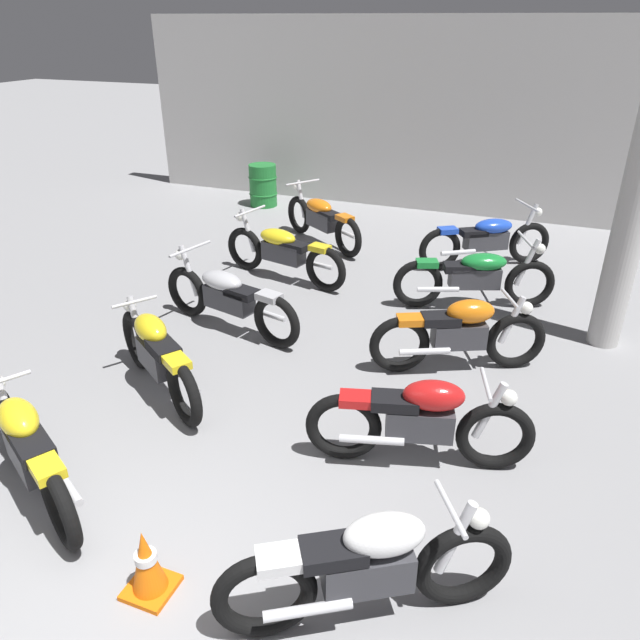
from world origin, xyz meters
TOP-DOWN VIEW (x-y plane):
  - back_wall at (0.00, 10.28)m, footprint 12.78×0.24m
  - support_pillar at (3.01, 5.45)m, footprint 0.36×0.36m
  - motorcycle_left_row_0 at (-1.39, 0.92)m, footprint 1.78×1.05m
  - motorcycle_left_row_1 at (-1.34, 2.57)m, footprint 1.70×1.18m
  - motorcycle_left_row_2 at (-1.36, 4.08)m, footprint 2.13×0.79m
  - motorcycle_left_row_3 at (-1.41, 5.81)m, footprint 2.14×0.77m
  - motorcycle_left_row_4 at (-1.45, 7.50)m, footprint 1.85×1.32m
  - motorcycle_right_row_0 at (1.47, 0.82)m, footprint 1.73×1.14m
  - motorcycle_right_row_1 at (1.43, 2.45)m, footprint 1.93×0.72m
  - motorcycle_right_row_2 at (1.47, 4.17)m, footprint 1.82×0.95m
  - motorcycle_right_row_3 at (1.39, 5.88)m, footprint 2.06×0.99m
  - motorcycle_right_row_4 at (1.32, 7.46)m, footprint 1.88×1.27m
  - oil_drum at (-3.46, 9.28)m, footprint 0.59×0.59m
  - traffic_cone at (0.03, 0.47)m, footprint 0.32×0.32m

SIDE VIEW (x-z plane):
  - traffic_cone at x=0.03m, z-range -0.01..0.53m
  - oil_drum at x=-3.46m, z-range 0.00..0.85m
  - motorcycle_left_row_2 at x=-1.36m, z-range -0.04..0.94m
  - motorcycle_left_row_3 at x=-1.41m, z-range -0.04..0.94m
  - motorcycle_left_row_4 at x=-1.45m, z-range -0.04..0.94m
  - motorcycle_right_row_3 at x=1.39m, z-range -0.04..0.94m
  - motorcycle_right_row_4 at x=1.32m, z-range -0.04..0.94m
  - motorcycle_left_row_0 at x=-1.39m, z-range 0.02..0.90m
  - motorcycle_left_row_1 at x=-1.34m, z-range 0.02..0.90m
  - motorcycle_right_row_0 at x=1.47m, z-range 0.02..0.90m
  - motorcycle_right_row_1 at x=1.43m, z-range 0.02..0.90m
  - motorcycle_right_row_2 at x=1.47m, z-range 0.02..0.90m
  - support_pillar at x=3.01m, z-range 0.00..3.20m
  - back_wall at x=0.00m, z-range 0.00..3.60m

